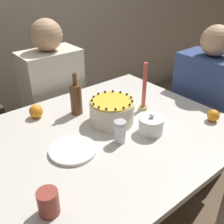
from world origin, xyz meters
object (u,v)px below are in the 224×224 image
Objects in this scene: sugar_shaker at (120,132)px; person_man_blue_shirt at (56,111)px; cake at (112,111)px; sugar_bowl at (151,125)px; person_woman_floral at (201,120)px; bottle at (76,98)px; candle at (144,91)px.

person_man_blue_shirt is at bearing 84.37° from sugar_shaker.
sugar_bowl is (0.08, -0.20, -0.02)m from cake.
cake is 0.20× the size of person_woman_floral.
person_man_blue_shirt is at bearing 44.99° from person_woman_floral.
bottle is at bearing 115.07° from cake.
sugar_shaker is at bearing 94.76° from person_woman_floral.
sugar_shaker is at bearing -88.79° from bottle.
person_woman_floral reaches higher than bottle.
candle is at bearing 109.50° from person_man_blue_shirt.
person_man_blue_shirt reaches higher than sugar_shaker.
cake is 0.24m from candle.
sugar_shaker is 0.39× the size of candle.
bottle is (-0.18, 0.40, 0.05)m from sugar_bowl.
candle is 1.17× the size of bottle.
candle reaches higher than bottle.
candle is (0.31, 0.16, 0.06)m from sugar_shaker.
sugar_shaker is 0.46× the size of bottle.
bottle is (-0.09, 0.20, 0.03)m from cake.
person_man_blue_shirt is at bearing 79.06° from bottle.
sugar_shaker is 0.09× the size of person_man_blue_shirt.
cake is 0.81m from person_woman_floral.
candle is 0.78m from person_man_blue_shirt.
person_man_blue_shirt reaches higher than cake.
cake reaches higher than sugar_shaker.
sugar_bowl is 0.90m from person_man_blue_shirt.
person_woman_floral is (0.66, 0.11, -0.28)m from sugar_bowl.
cake is 0.72m from person_man_blue_shirt.
person_woman_floral is (0.83, 0.07, -0.29)m from sugar_shaker.
cake is 1.85× the size of sugar_bowl.
candle is at bearing -1.25° from cake.
sugar_shaker is at bearing 167.27° from sugar_bowl.
bottle reaches higher than sugar_shaker.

